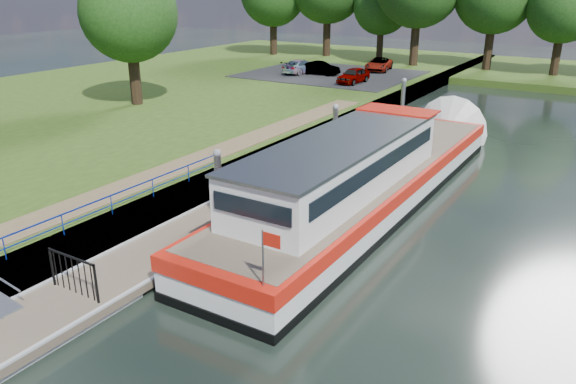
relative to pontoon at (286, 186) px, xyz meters
The scene contains 15 objects.
ground 13.00m from the pontoon, 90.00° to the right, with size 160.00×160.00×0.00m, color black.
riverbank 18.11m from the pontoon, behind, with size 32.00×90.00×0.78m, color #2A4413.
bank_edge 3.25m from the pontoon, 141.89° to the left, with size 1.10×90.00×0.78m, color #473D2D.
footpath 6.69m from the pontoon, 131.35° to the right, with size 1.60×40.00×0.05m, color brown.
carpark 27.32m from the pontoon, 113.75° to the left, with size 14.00×12.00×0.06m, color black.
blue_fence 10.43m from the pontoon, 105.38° to the right, with size 0.04×18.04×0.72m.
pontoon is the anchor object (origin of this frame).
mooring_piles 1.10m from the pontoon, ahead, with size 0.30×27.30×3.55m.
gate_panel 10.84m from the pontoon, 90.00° to the right, with size 1.85×0.05×1.15m.
barge 3.82m from the pontoon, 14.54° to the left, with size 4.36×21.15×4.78m.
bank_tree_a 18.78m from the pontoon, 156.11° to the left, with size 6.12×6.12×9.72m.
car_a 22.88m from the pontoon, 108.43° to the left, with size 1.42×3.54×1.20m, color #999999.
car_b 26.67m from the pontoon, 115.60° to the left, with size 1.18×3.39×1.12m, color #999999.
car_c 27.33m from the pontoon, 119.19° to the left, with size 1.66×4.08×1.18m, color #999999.
car_d 29.98m from the pontoon, 105.72° to the left, with size 1.89×4.10×1.14m, color #999999.
Camera 1 is at (11.96, -6.10, 8.39)m, focal length 35.00 mm.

